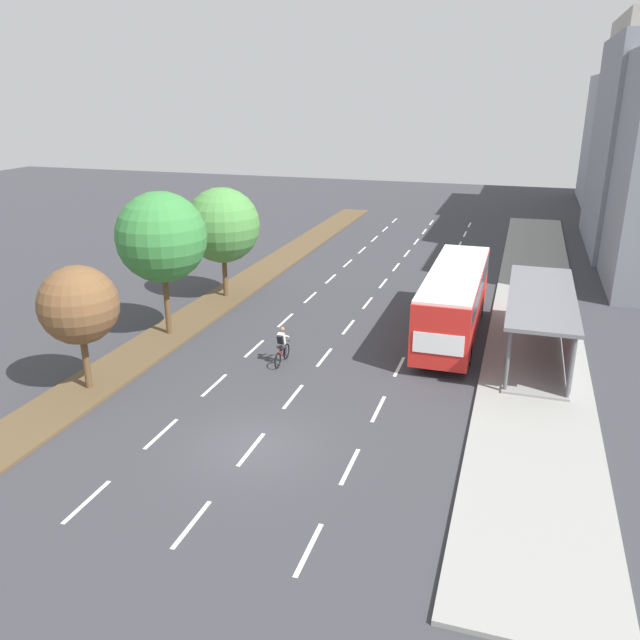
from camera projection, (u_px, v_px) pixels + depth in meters
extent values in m
plane|color=#38383D|center=(253.00, 447.00, 22.03)|extent=(140.00, 140.00, 0.00)
cube|color=brown|center=(257.00, 276.00, 42.33)|extent=(2.60, 52.00, 0.12)
cube|color=gray|center=(535.00, 300.00, 37.32)|extent=(4.50, 52.00, 0.15)
cube|color=white|center=(87.00, 501.00, 19.09)|extent=(0.14, 2.22, 0.01)
cube|color=white|center=(161.00, 434.00, 22.88)|extent=(0.14, 2.22, 0.01)
cube|color=white|center=(214.00, 385.00, 26.67)|extent=(0.14, 2.22, 0.01)
cube|color=white|center=(254.00, 349.00, 30.45)|extent=(0.14, 2.22, 0.01)
cube|color=white|center=(285.00, 320.00, 34.24)|extent=(0.14, 2.22, 0.01)
cube|color=white|center=(310.00, 297.00, 38.03)|extent=(0.14, 2.22, 0.01)
cube|color=white|center=(331.00, 279.00, 41.82)|extent=(0.14, 2.22, 0.01)
cube|color=white|center=(348.00, 263.00, 45.60)|extent=(0.14, 2.22, 0.01)
cube|color=white|center=(362.00, 250.00, 49.39)|extent=(0.14, 2.22, 0.01)
cube|color=white|center=(374.00, 239.00, 53.18)|extent=(0.14, 2.22, 0.01)
cube|color=white|center=(385.00, 229.00, 56.96)|extent=(0.14, 2.22, 0.01)
cube|color=white|center=(395.00, 220.00, 60.75)|extent=(0.14, 2.22, 0.01)
cube|color=white|center=(192.00, 524.00, 18.09)|extent=(0.14, 2.22, 0.01)
cube|color=white|center=(251.00, 449.00, 21.88)|extent=(0.14, 2.22, 0.01)
cube|color=white|center=(293.00, 396.00, 25.67)|extent=(0.14, 2.22, 0.01)
cube|color=white|center=(324.00, 357.00, 29.46)|extent=(0.14, 2.22, 0.01)
cube|color=white|center=(348.00, 327.00, 33.24)|extent=(0.14, 2.22, 0.01)
cube|color=white|center=(368.00, 303.00, 37.03)|extent=(0.14, 2.22, 0.01)
cube|color=white|center=(383.00, 283.00, 40.82)|extent=(0.14, 2.22, 0.01)
cube|color=white|center=(396.00, 267.00, 44.60)|extent=(0.14, 2.22, 0.01)
cube|color=white|center=(407.00, 253.00, 48.39)|extent=(0.14, 2.22, 0.01)
cube|color=white|center=(416.00, 242.00, 52.18)|extent=(0.14, 2.22, 0.01)
cube|color=white|center=(424.00, 231.00, 55.97)|extent=(0.14, 2.22, 0.01)
cube|color=white|center=(431.00, 223.00, 59.75)|extent=(0.14, 2.22, 0.01)
cube|color=white|center=(309.00, 549.00, 17.10)|extent=(0.14, 2.22, 0.01)
cube|color=white|center=(350.00, 466.00, 20.88)|extent=(0.14, 2.22, 0.01)
cube|color=white|center=(378.00, 409.00, 24.67)|extent=(0.14, 2.22, 0.01)
cube|color=white|center=(399.00, 367.00, 28.46)|extent=(0.14, 2.22, 0.01)
cube|color=white|center=(415.00, 334.00, 32.24)|extent=(0.14, 2.22, 0.01)
cube|color=white|center=(428.00, 309.00, 36.03)|extent=(0.14, 2.22, 0.01)
cube|color=white|center=(438.00, 288.00, 39.82)|extent=(0.14, 2.22, 0.01)
cube|color=white|center=(447.00, 271.00, 43.61)|extent=(0.14, 2.22, 0.01)
cube|color=white|center=(454.00, 257.00, 47.39)|extent=(0.14, 2.22, 0.01)
cube|color=white|center=(460.00, 245.00, 51.18)|extent=(0.14, 2.22, 0.01)
cube|color=white|center=(465.00, 234.00, 54.97)|extent=(0.14, 2.22, 0.01)
cube|color=white|center=(470.00, 225.00, 58.75)|extent=(0.14, 2.22, 0.01)
cube|color=gray|center=(535.00, 352.00, 29.49)|extent=(2.60, 9.54, 0.10)
cylinder|color=#56565B|center=(508.00, 359.00, 25.32)|extent=(0.16, 0.16, 2.60)
cylinder|color=#56565B|center=(514.00, 294.00, 33.42)|extent=(0.16, 0.16, 2.60)
cylinder|color=#56565B|center=(571.00, 367.00, 24.64)|extent=(0.16, 0.16, 2.60)
cylinder|color=#56565B|center=(562.00, 299.00, 32.75)|extent=(0.16, 0.16, 2.60)
cube|color=gray|center=(567.00, 328.00, 28.68)|extent=(0.10, 9.06, 2.34)
cube|color=slate|center=(542.00, 296.00, 28.57)|extent=(2.90, 9.94, 0.16)
cube|color=red|center=(454.00, 300.00, 31.53)|extent=(2.50, 11.20, 2.80)
cube|color=#2D3D4C|center=(455.00, 284.00, 31.25)|extent=(2.54, 10.30, 0.90)
cube|color=silver|center=(456.00, 271.00, 31.04)|extent=(2.45, 10.98, 0.12)
cube|color=#2D3D4C|center=(466.00, 265.00, 36.46)|extent=(2.25, 0.06, 1.54)
cube|color=white|center=(438.00, 344.00, 26.56)|extent=(2.12, 0.04, 0.90)
cylinder|color=black|center=(439.00, 303.00, 35.42)|extent=(0.30, 1.00, 1.00)
cylinder|color=black|center=(480.00, 307.00, 34.79)|extent=(0.30, 1.00, 1.00)
cylinder|color=black|center=(419.00, 348.00, 29.19)|extent=(0.30, 1.00, 1.00)
cylinder|color=black|center=(468.00, 354.00, 28.56)|extent=(0.30, 1.00, 1.00)
torus|color=black|center=(286.00, 351.00, 29.20)|extent=(0.06, 0.72, 0.72)
torus|color=black|center=(278.00, 360.00, 28.21)|extent=(0.06, 0.72, 0.72)
cylinder|color=maroon|center=(282.00, 350.00, 28.61)|extent=(0.05, 0.94, 0.05)
cylinder|color=maroon|center=(281.00, 355.00, 28.58)|extent=(0.05, 0.57, 0.42)
cylinder|color=maroon|center=(280.00, 351.00, 28.42)|extent=(0.04, 0.04, 0.40)
cube|color=black|center=(280.00, 347.00, 28.35)|extent=(0.12, 0.24, 0.06)
cylinder|color=black|center=(286.00, 341.00, 28.97)|extent=(0.46, 0.04, 0.04)
cube|color=silver|center=(282.00, 339.00, 28.41)|extent=(0.30, 0.36, 0.59)
cube|color=black|center=(280.00, 340.00, 28.25)|extent=(0.26, 0.26, 0.42)
sphere|color=#9E7051|center=(282.00, 329.00, 28.37)|extent=(0.20, 0.20, 0.20)
cylinder|color=#23232D|center=(279.00, 347.00, 28.55)|extent=(0.12, 0.42, 0.25)
cylinder|color=#23232D|center=(280.00, 351.00, 28.79)|extent=(0.10, 0.17, 0.41)
cylinder|color=#23232D|center=(284.00, 348.00, 28.48)|extent=(0.12, 0.42, 0.25)
cylinder|color=#23232D|center=(285.00, 352.00, 28.72)|extent=(0.10, 0.17, 0.41)
cylinder|color=silver|center=(280.00, 336.00, 28.63)|extent=(0.09, 0.47, 0.28)
cylinder|color=silver|center=(287.00, 336.00, 28.54)|extent=(0.09, 0.47, 0.28)
cylinder|color=brown|center=(86.00, 360.00, 25.82)|extent=(0.28, 0.28, 2.37)
sphere|color=brown|center=(79.00, 305.00, 25.03)|extent=(3.14, 3.14, 3.14)
cylinder|color=brown|center=(167.00, 302.00, 31.58)|extent=(0.28, 0.28, 3.25)
sphere|color=#38843D|center=(161.00, 237.00, 30.49)|extent=(4.35, 4.35, 4.35)
cylinder|color=brown|center=(225.00, 274.00, 37.57)|extent=(0.28, 0.28, 2.60)
sphere|color=#4C8E42|center=(222.00, 225.00, 36.59)|extent=(4.30, 4.30, 4.30)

